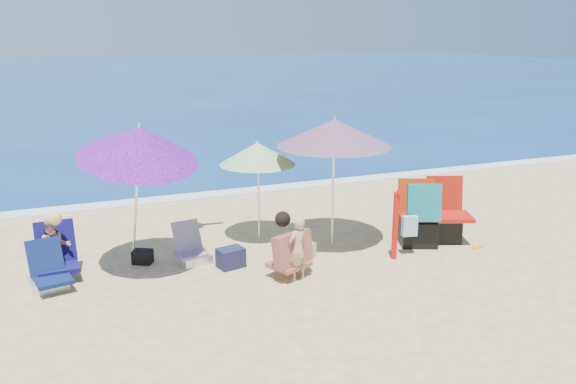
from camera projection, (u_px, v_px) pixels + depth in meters
name	position (u px, v px, depth m)	size (l,w,h in m)	color
ground	(331.00, 276.00, 8.93)	(120.00, 120.00, 0.00)	#D8BC84
sea	(96.00, 76.00, 49.24)	(120.00, 80.00, 0.12)	navy
foam	(234.00, 192.00, 13.49)	(120.00, 0.50, 0.04)	white
umbrella_turquoise	(334.00, 133.00, 9.78)	(2.19, 2.19, 2.22)	white
umbrella_striped	(258.00, 154.00, 10.13)	(1.40, 1.40, 1.78)	white
umbrella_blue	(139.00, 143.00, 8.62)	(2.28, 2.32, 2.45)	white
furled_umbrella	(396.00, 219.00, 9.45)	(0.17, 0.17, 1.24)	red
chair_navy	(49.00, 276.00, 8.48)	(0.64, 0.76, 0.69)	#0C1A44
chair_rainbow	(192.00, 252.00, 9.45)	(0.56, 0.63, 0.63)	#C85146
camp_chair_left	(443.00, 222.00, 10.42)	(0.87, 0.92, 1.11)	#A7150B
camp_chair_right	(418.00, 222.00, 10.14)	(1.00, 0.96, 1.15)	#A20B0F
person_center	(294.00, 248.00, 8.75)	(0.74, 0.67, 0.99)	tan
person_left	(55.00, 248.00, 8.76)	(0.60, 0.75, 1.05)	#AB7967
bag_navy_a	(231.00, 258.00, 9.24)	(0.45, 0.37, 0.31)	#1B1D3C
bag_black_a	(143.00, 257.00, 9.41)	(0.37, 0.33, 0.22)	black
bag_tan	(306.00, 250.00, 9.65)	(0.33, 0.29, 0.24)	tan
bag_navy_b	(409.00, 218.00, 11.16)	(0.52, 0.44, 0.34)	#181B36
orange_item	(477.00, 247.00, 10.09)	(0.23, 0.13, 0.03)	#FD9E1A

